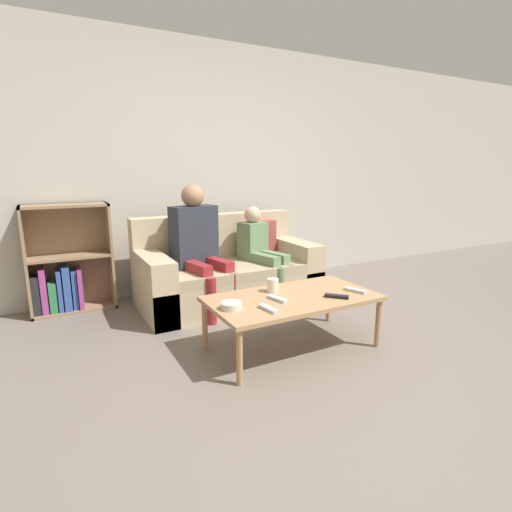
{
  "coord_description": "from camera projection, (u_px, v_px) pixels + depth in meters",
  "views": [
    {
      "loc": [
        -1.7,
        -1.75,
        1.33
      ],
      "look_at": [
        -0.15,
        1.13,
        0.59
      ],
      "focal_mm": 28.0,
      "sensor_mm": 36.0,
      "label": 1
    }
  ],
  "objects": [
    {
      "name": "couch",
      "position": [
        228.0,
        274.0,
        3.96
      ],
      "size": [
        1.71,
        0.85,
        0.85
      ],
      "color": "tan",
      "rests_on": "ground_plane"
    },
    {
      "name": "bookshelf",
      "position": [
        66.0,
        269.0,
        3.69
      ],
      "size": [
        0.73,
        0.28,
        1.0
      ],
      "color": "#8E7051",
      "rests_on": "ground_plane"
    },
    {
      "name": "snack_bowl",
      "position": [
        232.0,
        306.0,
        2.65
      ],
      "size": [
        0.14,
        0.14,
        0.05
      ],
      "color": "beige",
      "rests_on": "coffee_table"
    },
    {
      "name": "cup_near",
      "position": [
        273.0,
        285.0,
        3.0
      ],
      "size": [
        0.09,
        0.09,
        0.1
      ],
      "color": "silver",
      "rests_on": "coffee_table"
    },
    {
      "name": "coffee_table",
      "position": [
        292.0,
        301.0,
        2.92
      ],
      "size": [
        1.23,
        0.66,
        0.4
      ],
      "color": "#A87F56",
      "rests_on": "ground_plane"
    },
    {
      "name": "person_child",
      "position": [
        261.0,
        249.0,
        3.95
      ],
      "size": [
        0.38,
        0.63,
        0.94
      ],
      "rotation": [
        0.0,
        0.0,
        0.26
      ],
      "color": "#66845B",
      "rests_on": "ground_plane"
    },
    {
      "name": "person_adult",
      "position": [
        198.0,
        239.0,
        3.66
      ],
      "size": [
        0.47,
        0.65,
        1.17
      ],
      "rotation": [
        0.0,
        0.0,
        0.19
      ],
      "color": "maroon",
      "rests_on": "ground_plane"
    },
    {
      "name": "tv_remote_3",
      "position": [
        277.0,
        299.0,
        2.82
      ],
      "size": [
        0.09,
        0.18,
        0.02
      ],
      "rotation": [
        0.0,
        0.0,
        0.23
      ],
      "color": "#B7B7BC",
      "rests_on": "coffee_table"
    },
    {
      "name": "tv_remote_1",
      "position": [
        355.0,
        290.0,
        3.01
      ],
      "size": [
        0.11,
        0.18,
        0.02
      ],
      "rotation": [
        0.0,
        0.0,
        0.37
      ],
      "color": "#B7B7BC",
      "rests_on": "coffee_table"
    },
    {
      "name": "tv_remote_0",
      "position": [
        268.0,
        309.0,
        2.63
      ],
      "size": [
        0.07,
        0.17,
        0.02
      ],
      "rotation": [
        0.0,
        0.0,
        0.13
      ],
      "color": "#B7B7BC",
      "rests_on": "coffee_table"
    },
    {
      "name": "ground_plane",
      "position": [
        359.0,
        376.0,
        2.58
      ],
      "size": [
        22.0,
        22.0,
        0.0
      ],
      "primitive_type": "plane",
      "color": "#70665B"
    },
    {
      "name": "tv_remote_2",
      "position": [
        337.0,
        296.0,
        2.87
      ],
      "size": [
        0.15,
        0.16,
        0.02
      ],
      "rotation": [
        0.0,
        0.0,
        0.78
      ],
      "color": "black",
      "rests_on": "coffee_table"
    },
    {
      "name": "wall_back",
      "position": [
        213.0,
        169.0,
        4.35
      ],
      "size": [
        12.0,
        0.06,
        2.6
      ],
      "color": "#B7B2A8",
      "rests_on": "ground_plane"
    }
  ]
}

